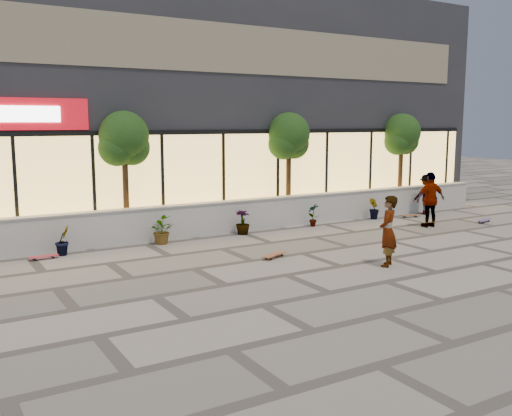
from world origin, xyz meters
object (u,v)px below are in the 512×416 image
skateboard_left (44,257)px  skateboard_center (274,255)px  skater_center (388,231)px  skater_right_near (431,200)px  tree_midwest (124,142)px  tree_mideast (289,139)px  skateboard_right_far (484,220)px  tree_east (402,137)px  skateboard_right_near (410,215)px  skater_right_far (426,195)px

skateboard_left → skateboard_center: bearing=-32.6°
skater_center → skateboard_center: (-1.97, 2.17, -0.80)m
skater_right_near → tree_midwest: bearing=-10.7°
tree_mideast → skateboard_left: bearing=-170.3°
tree_midwest → skater_center: size_ratio=2.20×
skater_right_near → skateboard_left: bearing=0.1°
skater_center → skateboard_left: (-7.27, 5.13, -0.81)m
skateboard_right_far → skateboard_center: bearing=169.4°
skateboard_center → skater_right_near: bearing=-15.9°
tree_east → skater_right_near: tree_east is taller
skateboard_right_near → skateboard_right_far: size_ratio=0.94×
skater_right_far → skateboard_right_far: size_ratio=1.90×
skater_right_near → tree_east: bearing=-110.7°
skateboard_right_far → skateboard_right_near: bearing=109.2°
skater_center → skateboard_right_far: bearing=163.4°
skater_center → skateboard_center: skater_center is taller
tree_midwest → skater_right_far: 11.82m
tree_midwest → tree_east: same height
skater_right_near → skateboard_right_near: skater_right_near is taller
skateboard_right_near → skater_center: bearing=-125.3°
tree_mideast → skateboard_right_far: (5.96, -3.77, -2.91)m
tree_mideast → skater_center: tree_mideast is taller
tree_midwest → skateboard_left: (-2.76, -1.50, -2.91)m
tree_mideast → skateboard_left: size_ratio=5.11×
skateboard_left → skater_right_far: bearing=-3.0°
skater_right_near → skateboard_left: size_ratio=2.48×
skateboard_center → skateboard_right_far: size_ratio=1.07×
tree_midwest → tree_east: (11.50, 0.00, 0.00)m
skateboard_right_far → skater_right_near: bearing=156.0°
skateboard_center → skateboard_right_far: 9.44m
skateboard_right_far → tree_east: bearing=82.1°
tree_mideast → skater_right_near: tree_mideast is taller
tree_east → skater_right_near: (-1.92, -3.39, -2.04)m
tree_midwest → tree_mideast: bearing=0.0°
skater_right_near → skateboard_center: bearing=17.5°
skater_right_near → skater_right_far: 2.79m
skateboard_left → skateboard_right_near: bearing=-3.9°
skater_right_far → skateboard_center: bearing=38.3°
tree_midwest → skater_right_near: 10.36m
skateboard_left → skater_center: bearing=-38.7°
tree_midwest → skateboard_right_far: bearing=-17.5°
tree_midwest → skateboard_left: size_ratio=5.11×
tree_midwest → skateboard_right_near: bearing=-8.7°
skateboard_right_near → skateboard_right_far: bearing=-41.3°
skateboard_left → skateboard_right_far: bearing=-12.2°
tree_east → skater_center: bearing=-136.5°
tree_east → skater_center: 9.86m
skater_right_near → skateboard_left: 12.51m
skateboard_left → tree_east: bearing=2.6°
skater_right_near → skater_center: bearing=41.5°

